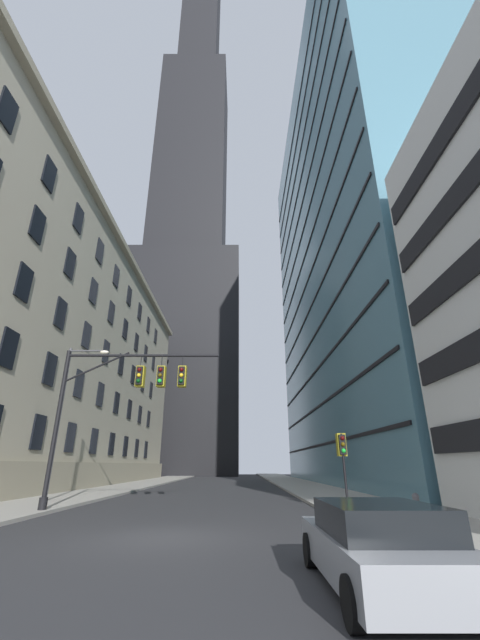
{
  "coord_description": "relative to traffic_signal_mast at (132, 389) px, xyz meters",
  "views": [
    {
      "loc": [
        2.29,
        -12.43,
        1.99
      ],
      "look_at": [
        2.19,
        29.5,
        18.31
      ],
      "focal_mm": 20.95,
      "sensor_mm": 36.0,
      "label": 1
    }
  ],
  "objects": [
    {
      "name": "ground_plane",
      "position": [
        3.11,
        -5.95,
        -5.54
      ],
      "size": [
        102.0,
        160.0,
        0.1
      ],
      "primitive_type": "cube",
      "color": "#303033"
    },
    {
      "name": "sidewalk_right",
      "position": [
        11.61,
        -5.95,
        -5.41
      ],
      "size": [
        5.0,
        160.0,
        0.15
      ],
      "primitive_type": "cube",
      "color": "#A8A399",
      "rests_on": "ground"
    },
    {
      "name": "station_building",
      "position": [
        -16.14,
        17.82,
        7.26
      ],
      "size": [
        17.18,
        59.55,
        25.53
      ],
      "color": "#B2A88E",
      "rests_on": "ground"
    },
    {
      "name": "dark_skyscraper",
      "position": [
        -8.58,
        68.31,
        64.37
      ],
      "size": [
        27.36,
        27.36,
        238.63
      ],
      "color": "black",
      "rests_on": "ground"
    },
    {
      "name": "glass_office_midrise",
      "position": [
        23.04,
        25.74,
        23.92
      ],
      "size": [
        17.97,
        50.34,
        58.82
      ],
      "color": "teal",
      "rests_on": "ground"
    },
    {
      "name": "traffic_signal_mast",
      "position": [
        0.0,
        0.0,
        0.0
      ],
      "size": [
        7.82,
        0.63,
        7.28
      ],
      "color": "black",
      "rests_on": "sidewalk_left"
    },
    {
      "name": "traffic_light_near_right",
      "position": [
        10.27,
        0.43,
        -2.75
      ],
      "size": [
        0.4,
        0.63,
        3.27
      ],
      "color": "black",
      "rests_on": "sidewalk_right"
    },
    {
      "name": "street_lamppost",
      "position": [
        -5.02,
        4.34,
        -0.19
      ],
      "size": [
        2.54,
        0.32,
        8.74
      ],
      "color": "#47474C",
      "rests_on": "sidewalk_left"
    },
    {
      "name": "fire_hydrant",
      "position": [
        12.09,
        -2.71,
        -4.88
      ],
      "size": [
        0.42,
        0.26,
        0.85
      ],
      "color": "#4C4C51",
      "rests_on": "sidewalk_right"
    },
    {
      "name": "parked_car",
      "position": [
        7.8,
        -10.98,
        -4.79
      ],
      "size": [
        2.05,
        4.54,
        1.38
      ],
      "color": "gray",
      "rests_on": "ground"
    }
  ]
}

